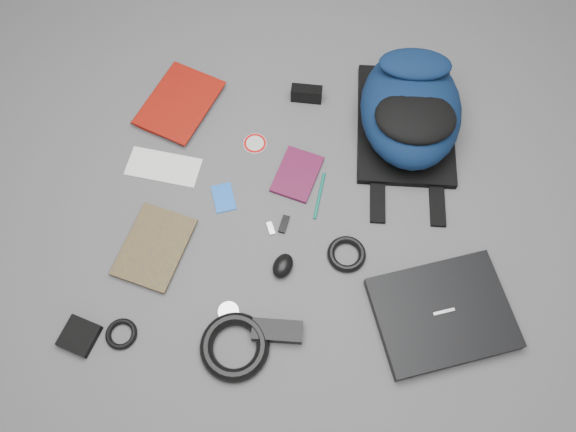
# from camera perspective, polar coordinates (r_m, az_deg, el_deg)

# --- Properties ---
(ground) EXTENTS (4.00, 4.00, 0.00)m
(ground) POSITION_cam_1_polar(r_m,az_deg,el_deg) (1.63, 0.00, -0.29)
(ground) COLOR #4F4F51
(ground) RESTS_ON ground
(backpack) EXTENTS (0.32, 0.47, 0.19)m
(backpack) POSITION_cam_1_polar(r_m,az_deg,el_deg) (1.74, 12.35, 10.65)
(backpack) COLOR black
(backpack) RESTS_ON ground
(laptop) EXTENTS (0.42, 0.37, 0.04)m
(laptop) POSITION_cam_1_polar(r_m,az_deg,el_deg) (1.57, 15.41, -9.51)
(laptop) COLOR black
(laptop) RESTS_ON ground
(textbook_red) EXTENTS (0.28, 0.32, 0.03)m
(textbook_red) POSITION_cam_1_polar(r_m,az_deg,el_deg) (1.89, -13.57, 12.12)
(textbook_red) COLOR maroon
(textbook_red) RESTS_ON ground
(comic_book) EXTENTS (0.23, 0.27, 0.02)m
(comic_book) POSITION_cam_1_polar(r_m,az_deg,el_deg) (1.66, -16.00, -2.16)
(comic_book) COLOR #9A810B
(comic_book) RESTS_ON ground
(envelope) EXTENTS (0.23, 0.13, 0.00)m
(envelope) POSITION_cam_1_polar(r_m,az_deg,el_deg) (1.75, -12.54, 4.90)
(envelope) COLOR white
(envelope) RESTS_ON ground
(dvd_case) EXTENTS (0.16, 0.19, 0.01)m
(dvd_case) POSITION_cam_1_polar(r_m,az_deg,el_deg) (1.69, 0.94, 4.26)
(dvd_case) COLOR #430D26
(dvd_case) RESTS_ON ground
(compact_camera) EXTENTS (0.10, 0.04, 0.05)m
(compact_camera) POSITION_cam_1_polar(r_m,az_deg,el_deg) (1.82, 1.90, 12.30)
(compact_camera) COLOR black
(compact_camera) RESTS_ON ground
(sticker_disc) EXTENTS (0.09, 0.09, 0.00)m
(sticker_disc) POSITION_cam_1_polar(r_m,az_deg,el_deg) (1.75, -3.37, 7.37)
(sticker_disc) COLOR silver
(sticker_disc) RESTS_ON ground
(pen_teal) EXTENTS (0.03, 0.15, 0.01)m
(pen_teal) POSITION_cam_1_polar(r_m,az_deg,el_deg) (1.66, 3.22, 2.08)
(pen_teal) COLOR #0B6A55
(pen_teal) RESTS_ON ground
(pen_red) EXTENTS (0.06, 0.12, 0.01)m
(pen_red) POSITION_cam_1_polar(r_m,az_deg,el_deg) (1.69, 0.94, 4.52)
(pen_red) COLOR #B70E25
(pen_red) RESTS_ON ground
(id_badge) EXTENTS (0.08, 0.11, 0.00)m
(id_badge) POSITION_cam_1_polar(r_m,az_deg,el_deg) (1.67, -6.57, 1.87)
(id_badge) COLOR blue
(id_badge) RESTS_ON ground
(usb_black) EXTENTS (0.03, 0.06, 0.01)m
(usb_black) POSITION_cam_1_polar(r_m,az_deg,el_deg) (1.62, -0.41, -0.83)
(usb_black) COLOR black
(usb_black) RESTS_ON ground
(usb_silver) EXTENTS (0.03, 0.04, 0.01)m
(usb_silver) POSITION_cam_1_polar(r_m,az_deg,el_deg) (1.61, -1.77, -1.26)
(usb_silver) COLOR silver
(usb_silver) RESTS_ON ground
(mouse) EXTENTS (0.08, 0.09, 0.04)m
(mouse) POSITION_cam_1_polar(r_m,az_deg,el_deg) (1.55, -0.52, -5.08)
(mouse) COLOR black
(mouse) RESTS_ON ground
(headphone_left) EXTENTS (0.05, 0.05, 0.01)m
(headphone_left) POSITION_cam_1_polar(r_m,az_deg,el_deg) (1.61, -11.66, -3.97)
(headphone_left) COLOR #ADAEB0
(headphone_left) RESTS_ON ground
(headphone_right) EXTENTS (0.07, 0.07, 0.01)m
(headphone_right) POSITION_cam_1_polar(r_m,az_deg,el_deg) (1.54, -6.05, -9.68)
(headphone_right) COLOR silver
(headphone_right) RESTS_ON ground
(cable_coil) EXTENTS (0.14, 0.14, 0.02)m
(cable_coil) POSITION_cam_1_polar(r_m,az_deg,el_deg) (1.58, 5.97, -3.87)
(cable_coil) COLOR black
(cable_coil) RESTS_ON ground
(power_brick) EXTENTS (0.13, 0.06, 0.03)m
(power_brick) POSITION_cam_1_polar(r_m,az_deg,el_deg) (1.51, -1.10, -11.60)
(power_brick) COLOR black
(power_brick) RESTS_ON ground
(power_cord_coil) EXTENTS (0.23, 0.23, 0.04)m
(power_cord_coil) POSITION_cam_1_polar(r_m,az_deg,el_deg) (1.50, -5.44, -13.07)
(power_cord_coil) COLOR black
(power_cord_coil) RESTS_ON ground
(pouch) EXTENTS (0.11, 0.11, 0.02)m
(pouch) POSITION_cam_1_polar(r_m,az_deg,el_deg) (1.61, -20.44, -11.35)
(pouch) COLOR black
(pouch) RESTS_ON ground
(earbud_coil) EXTENTS (0.11, 0.11, 0.02)m
(earbud_coil) POSITION_cam_1_polar(r_m,az_deg,el_deg) (1.58, -16.57, -11.41)
(earbud_coil) COLOR black
(earbud_coil) RESTS_ON ground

